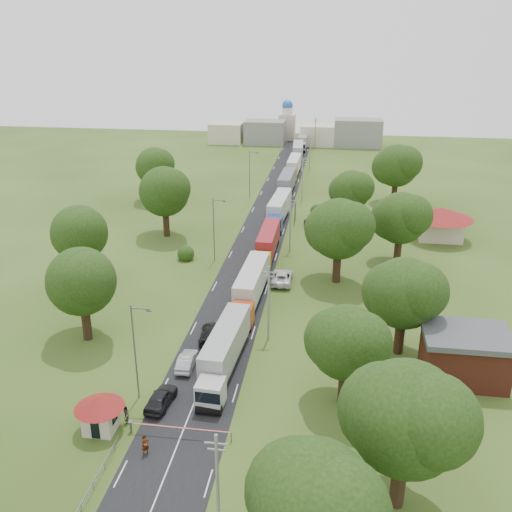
% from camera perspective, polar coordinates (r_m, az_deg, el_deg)
% --- Properties ---
extents(ground, '(260.00, 260.00, 0.00)m').
position_cam_1_polar(ground, '(73.10, -2.38, -5.18)').
color(ground, '#314717').
rests_on(ground, ground).
extents(road, '(8.00, 200.00, 0.04)m').
position_cam_1_polar(road, '(91.11, -0.11, 0.49)').
color(road, black).
rests_on(road, ground).
extents(boom_barrier, '(9.22, 0.35, 1.18)m').
position_cam_1_polar(boom_barrier, '(52.43, -9.08, -16.55)').
color(boom_barrier, slate).
rests_on(boom_barrier, ground).
extents(guard_booth, '(4.40, 4.40, 3.45)m').
position_cam_1_polar(guard_booth, '(53.49, -15.36, -14.56)').
color(guard_booth, beige).
rests_on(guard_booth, ground).
extents(info_sign, '(0.12, 3.10, 4.10)m').
position_cam_1_polar(info_sign, '(103.70, 3.94, 4.88)').
color(info_sign, slate).
rests_on(info_sign, ground).
extents(pole_0, '(1.60, 0.24, 9.00)m').
position_cam_1_polar(pole_0, '(41.23, -3.86, -22.05)').
color(pole_0, gray).
rests_on(pole_0, ground).
extents(pole_1, '(1.60, 0.24, 9.00)m').
position_cam_1_polar(pole_1, '(64.06, 1.27, -4.60)').
color(pole_1, gray).
rests_on(pole_1, ground).
extents(pole_2, '(1.60, 0.24, 9.00)m').
position_cam_1_polar(pole_2, '(89.86, 3.46, 3.32)').
color(pole_2, gray).
rests_on(pole_2, ground).
extents(pole_3, '(1.60, 0.24, 9.00)m').
position_cam_1_polar(pole_3, '(116.69, 4.66, 7.66)').
color(pole_3, gray).
rests_on(pole_3, ground).
extents(pole_4, '(1.60, 0.24, 9.00)m').
position_cam_1_polar(pole_4, '(143.96, 5.43, 10.36)').
color(pole_4, gray).
rests_on(pole_4, ground).
extents(pole_5, '(1.60, 0.24, 9.00)m').
position_cam_1_polar(pole_5, '(171.46, 5.95, 12.20)').
color(pole_5, gray).
rests_on(pole_5, ground).
extents(lamp_0, '(2.03, 0.22, 10.00)m').
position_cam_1_polar(lamp_0, '(54.85, -11.90, -8.98)').
color(lamp_0, slate).
rests_on(lamp_0, ground).
extents(lamp_1, '(2.03, 0.22, 10.00)m').
position_cam_1_polar(lamp_1, '(85.49, -4.15, 2.93)').
color(lamp_1, slate).
rests_on(lamp_1, ground).
extents(lamp_2, '(2.03, 0.22, 10.00)m').
position_cam_1_polar(lamp_2, '(118.57, -0.58, 8.39)').
color(lamp_2, slate).
rests_on(lamp_2, ground).
extents(tree_0, '(8.80, 8.80, 11.07)m').
position_cam_1_polar(tree_0, '(36.86, 5.83, -23.19)').
color(tree_0, '#382616').
rests_on(tree_0, ground).
extents(tree_1, '(9.60, 9.60, 12.05)m').
position_cam_1_polar(tree_1, '(42.91, 14.73, -15.26)').
color(tree_1, '#382616').
rests_on(tree_1, ground).
extents(tree_2, '(8.00, 8.00, 10.10)m').
position_cam_1_polar(tree_2, '(53.26, 9.03, -8.45)').
color(tree_2, '#382616').
rests_on(tree_2, ground).
extents(tree_3, '(8.80, 8.80, 11.07)m').
position_cam_1_polar(tree_3, '(62.32, 14.56, -3.55)').
color(tree_3, '#382616').
rests_on(tree_3, ground).
extents(tree_4, '(9.60, 9.60, 12.05)m').
position_cam_1_polar(tree_4, '(78.34, 8.28, 2.74)').
color(tree_4, '#382616').
rests_on(tree_4, ground).
extents(tree_5, '(8.80, 8.80, 11.07)m').
position_cam_1_polar(tree_5, '(86.66, 14.27, 3.73)').
color(tree_5, '#382616').
rests_on(tree_5, ground).
extents(tree_6, '(8.00, 8.00, 10.10)m').
position_cam_1_polar(tree_6, '(102.63, 9.49, 6.54)').
color(tree_6, '#382616').
rests_on(tree_6, ground).
extents(tree_7, '(9.60, 9.60, 12.05)m').
position_cam_1_polar(tree_7, '(117.48, 13.89, 8.78)').
color(tree_7, '#382616').
rests_on(tree_7, ground).
extents(tree_10, '(8.80, 8.80, 11.07)m').
position_cam_1_polar(tree_10, '(65.93, -17.03, -2.38)').
color(tree_10, '#382616').
rests_on(tree_10, ground).
extents(tree_11, '(8.80, 8.80, 11.07)m').
position_cam_1_polar(tree_11, '(81.40, -17.22, 2.23)').
color(tree_11, '#382616').
rests_on(tree_11, ground).
extents(tree_12, '(9.60, 9.60, 12.05)m').
position_cam_1_polar(tree_12, '(96.87, -9.14, 6.42)').
color(tree_12, '#382616').
rests_on(tree_12, ground).
extents(tree_13, '(8.80, 8.80, 11.07)m').
position_cam_1_polar(tree_13, '(117.87, -10.07, 8.81)').
color(tree_13, '#382616').
rests_on(tree_13, ground).
extents(house_brick, '(8.60, 6.60, 5.20)m').
position_cam_1_polar(house_brick, '(61.83, 20.13, -9.27)').
color(house_brick, maroon).
rests_on(house_brick, ground).
extents(house_cream, '(10.08, 10.08, 5.80)m').
position_cam_1_polar(house_cream, '(100.07, 18.05, 3.59)').
color(house_cream, beige).
rests_on(house_cream, ground).
extents(distant_town, '(52.00, 8.00, 8.00)m').
position_cam_1_polar(distant_town, '(176.84, 4.42, 12.15)').
color(distant_town, gray).
rests_on(distant_town, ground).
extents(church, '(5.00, 5.00, 12.30)m').
position_cam_1_polar(church, '(184.77, 3.13, 13.20)').
color(church, beige).
rests_on(church, ground).
extents(truck_0, '(3.35, 15.21, 4.20)m').
position_cam_1_polar(truck_0, '(59.65, -3.22, -9.49)').
color(truck_0, '#BCBCBC').
rests_on(truck_0, ground).
extents(truck_1, '(3.09, 15.58, 4.31)m').
position_cam_1_polar(truck_1, '(73.38, -0.54, -3.07)').
color(truck_1, '#BB3D15').
rests_on(truck_1, ground).
extents(truck_2, '(2.50, 14.46, 4.01)m').
position_cam_1_polar(truck_2, '(88.49, 1.17, 1.30)').
color(truck_2, '#C09116').
rests_on(truck_2, ground).
extents(truck_3, '(3.41, 15.61, 4.31)m').
position_cam_1_polar(truck_3, '(104.73, 2.29, 4.68)').
color(truck_3, '#1A3BA0').
rests_on(truck_3, ground).
extents(truck_4, '(3.00, 15.45, 4.28)m').
position_cam_1_polar(truck_4, '(122.53, 3.06, 7.22)').
color(truck_4, silver).
rests_on(truck_4, ground).
extents(truck_5, '(2.71, 14.72, 4.08)m').
position_cam_1_polar(truck_5, '(139.10, 3.79, 8.94)').
color(truck_5, '#A43419').
rests_on(truck_5, ground).
extents(truck_6, '(3.18, 15.07, 4.17)m').
position_cam_1_polar(truck_6, '(155.93, 4.19, 10.36)').
color(truck_6, '#266741').
rests_on(truck_6, ground).
extents(truck_7, '(2.59, 14.29, 3.96)m').
position_cam_1_polar(truck_7, '(171.78, 4.72, 11.38)').
color(truck_7, '#B6B6B6').
rests_on(truck_7, ground).
extents(car_lane_front, '(2.36, 4.91, 1.62)m').
position_cam_1_polar(car_lane_front, '(56.02, -9.50, -13.85)').
color(car_lane_front, black).
rests_on(car_lane_front, ground).
extents(car_lane_mid, '(1.63, 4.52, 1.48)m').
position_cam_1_polar(car_lane_mid, '(61.22, -6.90, -10.36)').
color(car_lane_mid, '#ADAFB6').
rests_on(car_lane_mid, ground).
extents(car_lane_rear, '(2.79, 5.77, 1.62)m').
position_cam_1_polar(car_lane_rear, '(65.77, -4.58, -7.74)').
color(car_lane_rear, black).
rests_on(car_lane_rear, ground).
extents(car_verge_near, '(2.86, 6.02, 1.66)m').
position_cam_1_polar(car_verge_near, '(79.73, 2.62, -2.12)').
color(car_verge_near, silver).
rests_on(car_verge_near, ground).
extents(car_verge_far, '(2.48, 4.86, 1.58)m').
position_cam_1_polar(car_verge_far, '(102.44, 5.39, 3.33)').
color(car_verge_far, slate).
rests_on(car_verge_far, ground).
extents(pedestrian_near, '(0.79, 0.79, 1.85)m').
position_cam_1_polar(pedestrian_near, '(50.82, -11.01, -18.10)').
color(pedestrian_near, gray).
rests_on(pedestrian_near, ground).
extents(pedestrian_booth, '(0.98, 1.05, 1.72)m').
position_cam_1_polar(pedestrian_booth, '(54.46, -12.92, -15.26)').
color(pedestrian_booth, gray).
rests_on(pedestrian_booth, ground).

